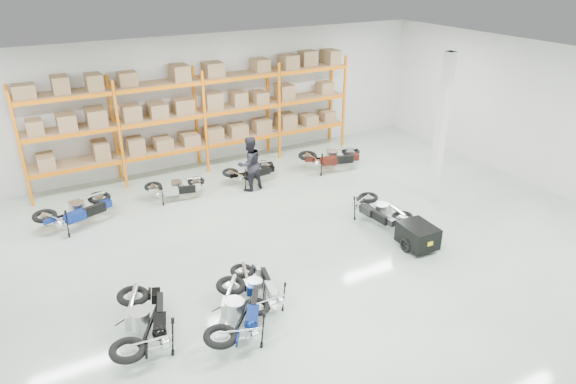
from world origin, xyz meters
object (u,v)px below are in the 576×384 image
moto_blue_centre (238,305)px  moto_back_d (332,153)px  moto_back_b (175,184)px  moto_back_c (251,168)px  moto_touring_right (379,206)px  trailer (418,235)px  person_back (249,164)px  moto_back_a (76,206)px  moto_silver_left (258,283)px  moto_black_far_left (143,315)px

moto_blue_centre → moto_back_d: 8.88m
moto_back_b → moto_blue_centre: bearing=-175.5°
moto_back_c → moto_touring_right: bearing=-160.2°
trailer → moto_back_c: size_ratio=0.99×
moto_blue_centre → moto_back_c: bearing=-87.0°
moto_back_b → trailer: bearing=-131.5°
person_back → moto_blue_centre: bearing=51.8°
trailer → moto_back_a: moto_back_a is taller
trailer → moto_touring_right: bearing=92.5°
moto_back_b → moto_back_d: bearing=-81.9°
person_back → moto_touring_right: bearing=108.8°
moto_blue_centre → moto_back_b: bearing=-66.8°
moto_back_b → person_back: (2.29, -0.50, 0.40)m
moto_back_d → trailer: bearing=-176.5°
moto_touring_right → moto_back_d: bearing=72.4°
moto_back_c → moto_back_d: size_ratio=0.83×
moto_blue_centre → moto_silver_left: (0.73, 0.61, -0.09)m
moto_back_a → moto_silver_left: bearing=-170.6°
moto_back_d → person_back: person_back is taller
moto_touring_right → person_back: bearing=117.0°
moto_blue_centre → moto_back_d: (6.30, 6.27, 0.01)m
moto_back_b → moto_back_c: moto_back_c is taller
moto_back_a → moto_back_b: bearing=-100.8°
moto_back_a → person_back: 5.22m
moto_back_a → moto_back_b: size_ratio=1.20×
moto_back_c → person_back: (-0.30, -0.55, 0.40)m
moto_back_d → person_back: size_ratio=1.09×
moto_back_d → person_back: bearing=107.5°
moto_back_a → moto_back_b: (2.92, 0.35, -0.10)m
moto_black_far_left → person_back: bearing=-114.5°
moto_touring_right → moto_back_a: (-7.41, 3.94, 0.05)m
moto_blue_centre → moto_back_c: 7.42m
moto_silver_left → trailer: size_ratio=1.02×
moto_back_b → person_back: bearing=-91.1°
moto_silver_left → moto_back_b: 5.95m
trailer → moto_blue_centre: bearing=-170.2°
moto_touring_right → moto_back_b: bearing=133.1°
moto_silver_left → trailer: (4.54, 0.06, -0.11)m
moto_touring_right → person_back: size_ratio=0.98×
moto_back_b → moto_back_d: moto_back_d is taller
moto_blue_centre → moto_back_c: size_ratio=1.20×
moto_touring_right → moto_back_a: bearing=148.8°
moto_black_far_left → moto_back_c: size_ratio=1.22×
moto_back_b → moto_back_d: (5.52, -0.30, 0.11)m
moto_blue_centre → moto_back_c: moto_blue_centre is taller
moto_blue_centre → moto_back_a: size_ratio=1.01×
moto_touring_right → moto_back_b: (-4.49, 4.29, -0.04)m
moto_silver_left → moto_back_b: moto_silver_left is taller
moto_back_c → moto_blue_centre: bearing=149.1°
moto_silver_left → trailer: moto_silver_left is taller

